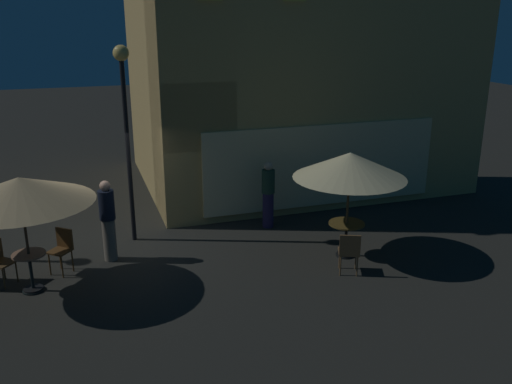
# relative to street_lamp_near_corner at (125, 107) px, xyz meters

# --- Properties ---
(ground_plane) EXTENTS (60.00, 60.00, 0.00)m
(ground_plane) POSITION_rel_street_lamp_near_corner_xyz_m (-0.50, -0.53, -3.06)
(ground_plane) COLOR #272722
(cafe_building) EXTENTS (8.99, 6.79, 7.63)m
(cafe_building) POSITION_rel_street_lamp_near_corner_xyz_m (3.78, 2.33, 0.75)
(cafe_building) COLOR tan
(cafe_building) RESTS_ON ground
(street_lamp_near_corner) EXTENTS (0.34, 0.34, 4.33)m
(street_lamp_near_corner) POSITION_rel_street_lamp_near_corner_xyz_m (0.00, 0.00, 0.00)
(street_lamp_near_corner) COLOR black
(street_lamp_near_corner) RESTS_ON ground
(cafe_table_0) EXTENTS (0.76, 0.76, 0.75)m
(cafe_table_0) POSITION_rel_street_lamp_near_corner_xyz_m (4.18, -2.33, -2.50)
(cafe_table_0) COLOR black
(cafe_table_0) RESTS_ON ground
(cafe_table_1) EXTENTS (0.61, 0.61, 0.76)m
(cafe_table_1) POSITION_rel_street_lamp_near_corner_xyz_m (-2.08, -1.90, -2.56)
(cafe_table_1) COLOR black
(cafe_table_1) RESTS_ON ground
(patio_umbrella_0) EXTENTS (2.33, 2.33, 2.27)m
(patio_umbrella_0) POSITION_rel_street_lamp_near_corner_xyz_m (4.18, -2.33, -1.06)
(patio_umbrella_0) COLOR black
(patio_umbrella_0) RESTS_ON ground
(patio_umbrella_1) EXTENTS (2.58, 2.58, 2.21)m
(patio_umbrella_1) POSITION_rel_street_lamp_near_corner_xyz_m (-2.08, -1.90, -1.09)
(patio_umbrella_1) COLOR black
(patio_umbrella_1) RESTS_ON ground
(cafe_chair_0) EXTENTS (0.54, 0.54, 0.87)m
(cafe_chair_0) POSITION_rel_street_lamp_near_corner_xyz_m (3.83, -3.14, -2.53)
(cafe_chair_0) COLOR brown
(cafe_chair_0) RESTS_ON ground
(cafe_chair_1) EXTENTS (0.54, 0.54, 0.90)m
(cafe_chair_1) POSITION_rel_street_lamp_near_corner_xyz_m (-1.52, -1.23, -2.51)
(cafe_chair_1) COLOR brown
(cafe_chair_1) RESTS_ON ground
(patron_standing_0) EXTENTS (0.32, 0.32, 1.74)m
(patron_standing_0) POSITION_rel_street_lamp_near_corner_xyz_m (-0.59, -0.95, -2.17)
(patron_standing_0) COLOR slate
(patron_standing_0) RESTS_ON ground
(patron_standing_1) EXTENTS (0.31, 0.31, 1.63)m
(patron_standing_1) POSITION_rel_street_lamp_near_corner_xyz_m (3.18, -0.21, -2.23)
(patron_standing_1) COLOR #2B244B
(patron_standing_1) RESTS_ON ground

